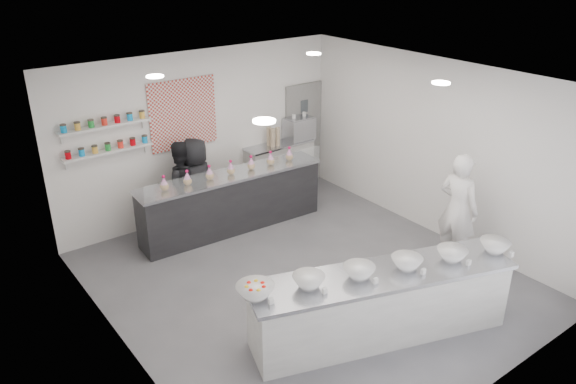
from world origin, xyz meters
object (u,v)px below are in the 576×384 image
object	(u,v)px
espresso_machine	(299,129)
staff_right	(196,184)
prep_counter	(380,304)
back_bar	(232,202)
woman_prep	(458,209)
espresso_ledge	(279,169)
staff_left	(180,187)

from	to	relation	value
espresso_machine	staff_right	bearing A→B (deg)	-173.19
staff_right	prep_counter	bearing A→B (deg)	73.53
prep_counter	espresso_machine	xyz separation A→B (m)	(2.10, 4.35, 0.81)
back_bar	woman_prep	xyz separation A→B (m)	(2.19, -3.03, 0.39)
woman_prep	staff_right	world-z (taller)	woman_prep
staff_right	woman_prep	bearing A→B (deg)	105.49
espresso_ledge	staff_right	size ratio (longest dim) A/B	0.87
espresso_machine	staff_right	distance (m)	2.54
back_bar	staff_right	xyz separation A→B (m)	(-0.45, 0.42, 0.31)
staff_right	espresso_ledge	bearing A→B (deg)	166.56
espresso_machine	woman_prep	world-z (taller)	woman_prep
back_bar	woman_prep	world-z (taller)	woman_prep
back_bar	staff_right	distance (m)	0.69
staff_right	espresso_machine	bearing A→B (deg)	164.91
prep_counter	staff_right	size ratio (longest dim) A/B	2.07
staff_left	staff_right	bearing A→B (deg)	172.21
prep_counter	staff_left	world-z (taller)	staff_left
prep_counter	staff_right	bearing A→B (deg)	114.01
prep_counter	espresso_ledge	world-z (taller)	espresso_ledge
espresso_ledge	espresso_machine	size ratio (longest dim) A/B	2.54
prep_counter	espresso_ledge	distance (m)	4.64
espresso_ledge	staff_left	size ratio (longest dim) A/B	0.88
back_bar	woman_prep	bearing A→B (deg)	-51.21
back_bar	staff_right	size ratio (longest dim) A/B	2.02
espresso_ledge	woman_prep	size ratio (longest dim) A/B	0.79
espresso_machine	woman_prep	bearing A→B (deg)	-87.59
back_bar	staff_left	bearing A→B (deg)	146.54
woman_prep	staff_left	xyz separation A→B (m)	(-2.89, 3.55, -0.09)
prep_counter	espresso_machine	size ratio (longest dim) A/B	6.05
prep_counter	staff_right	xyz separation A→B (m)	(-0.39, 4.05, 0.36)
back_bar	woman_prep	distance (m)	3.76
espresso_machine	espresso_ledge	bearing A→B (deg)	180.00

